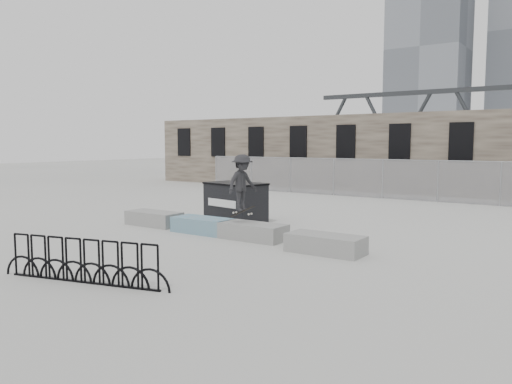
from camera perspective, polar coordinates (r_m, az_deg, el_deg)
ground at (r=15.47m, az=-2.30°, el=-4.93°), size 120.00×120.00×0.00m
stone_wall at (r=29.84m, az=16.84°, el=4.26°), size 36.00×2.58×4.50m
chainlink_fence at (r=26.36m, az=14.26°, el=1.53°), size 22.06×0.06×2.02m
planter_far_left at (r=17.57m, az=-11.58°, el=-2.91°), size 2.00×0.90×0.48m
planter_center_left at (r=15.88m, az=-6.06°, el=-3.73°), size 2.00×0.90×0.48m
planter_center_right at (r=14.70m, az=-0.34°, el=-4.45°), size 2.00×0.90×0.48m
planter_offset at (r=13.04m, az=7.93°, el=-5.80°), size 2.00×0.90×0.48m
dumpster at (r=17.90m, az=-2.35°, el=-1.17°), size 2.38×1.71×1.42m
bike_rack at (r=10.77m, az=-19.21°, el=-7.53°), size 3.92×1.06×0.90m
skateboarder at (r=14.69m, az=-1.58°, el=1.06°), size 0.79×1.16×1.87m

